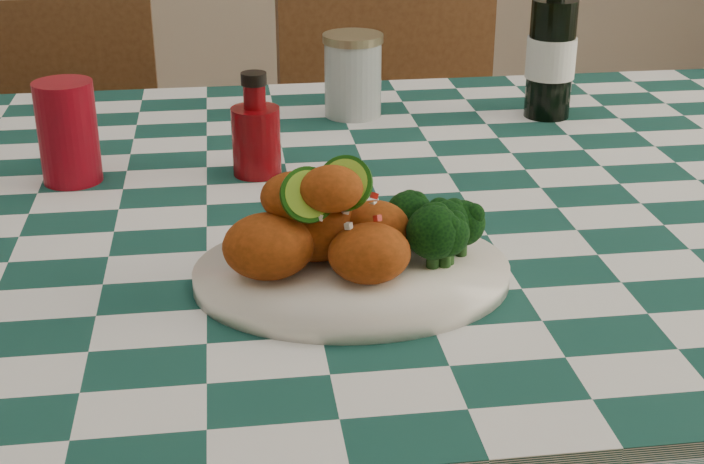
{
  "coord_description": "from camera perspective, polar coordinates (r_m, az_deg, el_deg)",
  "views": [
    {
      "loc": [
        -0.08,
        -1.09,
        1.23
      ],
      "look_at": [
        0.04,
        -0.22,
        0.84
      ],
      "focal_mm": 50.0,
      "sensor_mm": 36.0,
      "label": 1
    }
  ],
  "objects": [
    {
      "name": "wooden_chair_right",
      "position": [
        1.99,
        3.4,
        2.87
      ],
      "size": [
        0.5,
        0.52,
        1.02
      ],
      "primitive_type": null,
      "rotation": [
        0.0,
        0.0,
        0.08
      ],
      "color": "#472814",
      "rests_on": "ground"
    },
    {
      "name": "mason_jar",
      "position": [
        1.48,
        0.05,
        9.11
      ],
      "size": [
        0.11,
        0.11,
        0.12
      ],
      "primitive_type": null,
      "rotation": [
        0.0,
        0.0,
        -0.26
      ],
      "color": "#B2BCBA",
      "rests_on": "dining_table"
    },
    {
      "name": "broccoli_side",
      "position": [
        0.98,
        4.95,
        0.25
      ],
      "size": [
        0.08,
        0.08,
        0.06
      ],
      "primitive_type": null,
      "color": "black",
      "rests_on": "plate"
    },
    {
      "name": "ketchup_bottle",
      "position": [
        1.24,
        -5.63,
        6.26
      ],
      "size": [
        0.07,
        0.07,
        0.13
      ],
      "primitive_type": null,
      "rotation": [
        0.0,
        0.0,
        -0.11
      ],
      "color": "#660509",
      "rests_on": "dining_table"
    },
    {
      "name": "red_tumbler",
      "position": [
        1.26,
        -16.2,
        5.59
      ],
      "size": [
        0.09,
        0.09,
        0.13
      ],
      "primitive_type": "cylinder",
      "rotation": [
        0.0,
        0.0,
        0.26
      ],
      "color": "maroon",
      "rests_on": "dining_table"
    },
    {
      "name": "beer_bottle",
      "position": [
        1.49,
        11.59,
        11.13
      ],
      "size": [
        0.08,
        0.08,
        0.24
      ],
      "primitive_type": null,
      "rotation": [
        0.0,
        0.0,
        -0.09
      ],
      "color": "black",
      "rests_on": "dining_table"
    },
    {
      "name": "plate",
      "position": [
        0.97,
        0.0,
        -2.47
      ],
      "size": [
        0.32,
        0.26,
        0.02
      ],
      "primitive_type": null,
      "rotation": [
        0.0,
        0.0,
        -0.03
      ],
      "color": "white",
      "rests_on": "dining_table"
    },
    {
      "name": "fried_chicken_pile",
      "position": [
        0.94,
        -1.27,
        0.83
      ],
      "size": [
        0.17,
        0.12,
        0.11
      ],
      "primitive_type": null,
      "color": "#9E3B0F",
      "rests_on": "plate"
    },
    {
      "name": "wooden_chair_left",
      "position": [
        1.99,
        -16.55,
        -0.54
      ],
      "size": [
        0.41,
        0.43,
        0.87
      ],
      "primitive_type": null,
      "rotation": [
        0.0,
        0.0,
        0.02
      ],
      "color": "#472814",
      "rests_on": "ground"
    }
  ]
}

